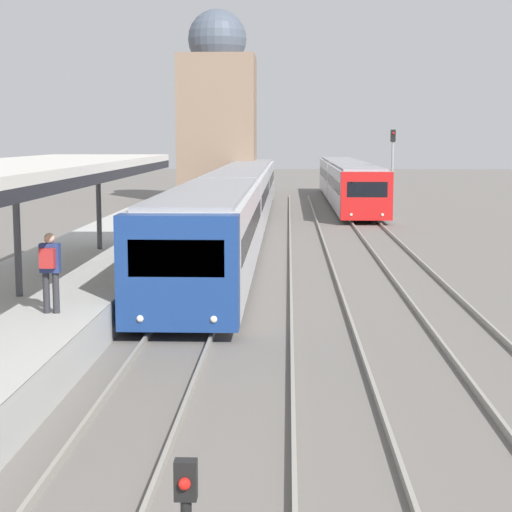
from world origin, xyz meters
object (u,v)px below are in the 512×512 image
train_near (238,198)px  train_far (347,180)px  signal_mast_far (392,162)px  person_on_platform (50,266)px

train_near → train_far: train_near is taller
train_far → signal_mast_far: (2.01, -8.80, 1.52)m
person_on_platform → train_far: train_far is taller
train_near → person_on_platform: bearing=-95.9°
train_far → signal_mast_far: size_ratio=6.05×
person_on_platform → train_far: bearing=78.0°
signal_mast_far → person_on_platform: bearing=-108.3°
person_on_platform → signal_mast_far: 34.84m
train_far → train_near: bearing=-109.5°
person_on_platform → train_far: 42.80m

